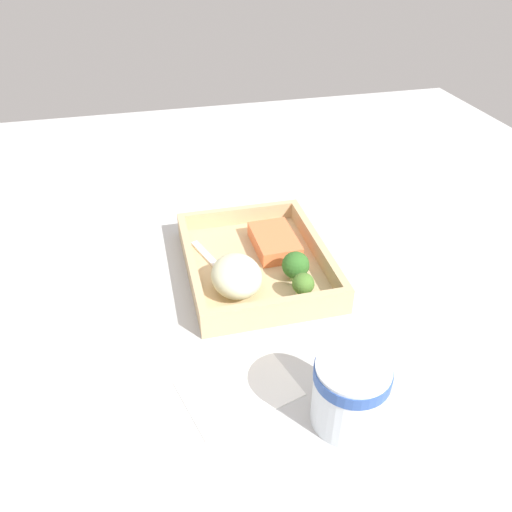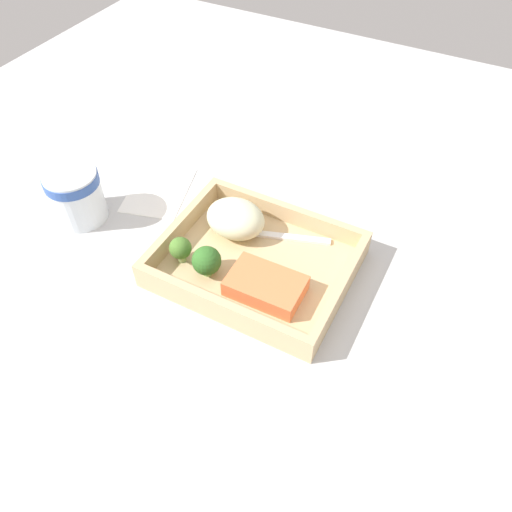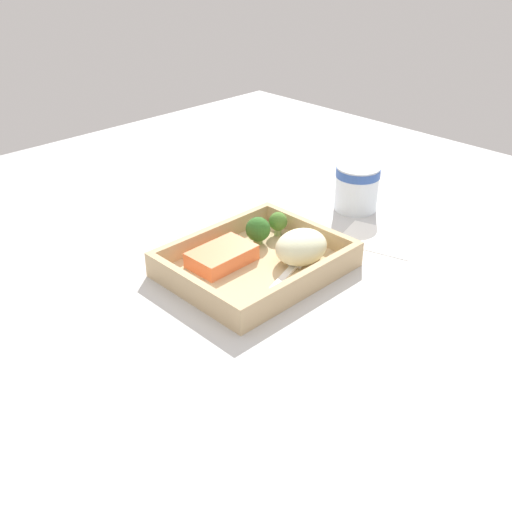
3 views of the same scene
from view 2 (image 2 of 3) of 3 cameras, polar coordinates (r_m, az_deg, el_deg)
The scene contains 10 objects.
ground_plane at distance 74.05cm, azimuth -0.00°, elevation -1.92°, with size 160.00×160.00×2.00cm, color #BBBCBC.
takeout_tray at distance 72.83cm, azimuth -0.00°, elevation -1.11°, with size 27.01×21.69×1.20cm, color tan.
tray_rim at distance 71.25cm, azimuth -0.00°, elevation 0.00°, with size 27.01×21.69×3.02cm.
salmon_fillet at distance 68.05cm, azimuth 1.11°, elevation -3.42°, with size 10.30×6.64×2.53cm, color #F17544.
mashed_potatoes at distance 75.06cm, azimuth -2.35°, elevation 4.29°, with size 9.07×7.39×5.28cm, color beige.
broccoli_floret_1 at distance 71.72cm, azimuth -8.63°, elevation 0.84°, with size 3.24×3.24×4.21cm.
broccoli_floret_2 at distance 69.62cm, azimuth -5.67°, elevation -0.58°, with size 4.17×4.17×4.68cm.
fork at distance 75.96cm, azimuth 1.79°, elevation 2.40°, with size 15.50×6.59×0.44cm.
paper_cup at distance 82.63cm, azimuth -19.94°, elevation 6.76°, with size 8.34×8.34×8.71cm.
receipt_slip at distance 87.30cm, azimuth -11.06°, elevation 7.45°, with size 9.67×13.22×0.24cm, color white.
Camera 2 is at (-22.29, 42.24, 55.58)cm, focal length 35.00 mm.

